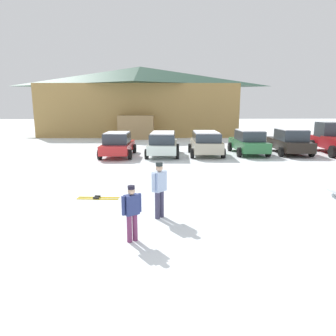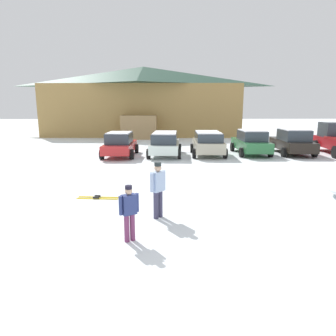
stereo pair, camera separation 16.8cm
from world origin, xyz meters
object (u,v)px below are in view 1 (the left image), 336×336
(parked_green_coupe, at_px, (248,142))
(parked_black_sedan, at_px, (290,141))
(ski_lodge, at_px, (140,101))
(skier_teen_in_navy_coat, at_px, (132,210))
(skier_adult_in_blue_parka, at_px, (159,187))
(parked_beige_suv, at_px, (206,142))
(parked_red_sedan, at_px, (118,144))
(pair_of_skis, at_px, (98,198))
(parked_white_suv, at_px, (163,143))

(parked_green_coupe, distance_m, parked_black_sedan, 2.92)
(ski_lodge, bearing_deg, parked_black_sedan, -55.67)
(skier_teen_in_navy_coat, xyz_separation_m, skier_adult_in_blue_parka, (0.69, 1.57, 0.15))
(parked_beige_suv, height_order, parked_green_coupe, parked_green_coupe)
(skier_teen_in_navy_coat, bearing_deg, parked_black_sedan, 53.70)
(parked_beige_suv, distance_m, parked_green_coupe, 3.11)
(parked_beige_suv, height_order, skier_teen_in_navy_coat, parked_beige_suv)
(parked_red_sedan, bearing_deg, ski_lodge, 87.42)
(parked_beige_suv, bearing_deg, skier_adult_in_blue_parka, -105.98)
(parked_beige_suv, distance_m, skier_teen_in_navy_coat, 13.83)
(pair_of_skis, bearing_deg, parked_white_suv, 74.79)
(parked_black_sedan, bearing_deg, skier_teen_in_navy_coat, -126.30)
(parked_black_sedan, bearing_deg, skier_adult_in_blue_parka, -127.70)
(ski_lodge, distance_m, parked_green_coupe, 18.52)
(parked_black_sedan, bearing_deg, parked_white_suv, -177.10)
(skier_adult_in_blue_parka, bearing_deg, pair_of_skis, 137.62)
(ski_lodge, height_order, parked_red_sedan, ski_lodge)
(ski_lodge, xyz_separation_m, skier_adult_in_blue_parka, (1.82, -28.41, -3.06))
(parked_black_sedan, distance_m, skier_teen_in_navy_coat, 16.93)
(parked_red_sedan, height_order, parked_green_coupe, parked_green_coupe)
(skier_teen_in_navy_coat, height_order, pair_of_skis, skier_teen_in_navy_coat)
(parked_beige_suv, height_order, skier_adult_in_blue_parka, skier_adult_in_blue_parka)
(skier_teen_in_navy_coat, bearing_deg, skier_adult_in_blue_parka, 66.28)
(parked_green_coupe, relative_size, pair_of_skis, 2.99)
(parked_red_sedan, xyz_separation_m, pair_of_skis, (0.39, -9.48, -0.79))
(parked_red_sedan, bearing_deg, parked_beige_suv, 1.82)
(parked_green_coupe, distance_m, pair_of_skis, 13.32)
(parked_red_sedan, xyz_separation_m, parked_black_sedan, (11.92, 0.60, 0.06))
(ski_lodge, bearing_deg, skier_teen_in_navy_coat, -87.84)
(ski_lodge, height_order, parked_black_sedan, ski_lodge)
(parked_green_coupe, xyz_separation_m, skier_teen_in_navy_coat, (-7.11, -13.69, -0.06))
(ski_lodge, xyz_separation_m, parked_green_coupe, (8.24, -16.29, -3.15))
(parked_red_sedan, distance_m, parked_beige_suv, 5.93)
(skier_adult_in_blue_parka, bearing_deg, skier_teen_in_navy_coat, -113.72)
(parked_beige_suv, relative_size, skier_teen_in_navy_coat, 2.92)
(parked_black_sedan, xyz_separation_m, skier_teen_in_navy_coat, (-10.02, -13.64, -0.08))
(parked_red_sedan, height_order, parked_black_sedan, parked_black_sedan)
(ski_lodge, xyz_separation_m, skier_teen_in_navy_coat, (1.13, -29.98, -3.21))
(parked_white_suv, height_order, parked_green_coupe, parked_green_coupe)
(parked_black_sedan, distance_m, pair_of_skis, 15.33)
(ski_lodge, relative_size, parked_green_coupe, 4.98)
(parked_beige_suv, bearing_deg, parked_white_suv, -179.24)
(parked_red_sedan, height_order, skier_adult_in_blue_parka, skier_adult_in_blue_parka)
(ski_lodge, bearing_deg, skier_adult_in_blue_parka, -86.33)
(ski_lodge, relative_size, parked_black_sedan, 4.90)
(parked_beige_suv, relative_size, parked_black_sedan, 0.89)
(parked_red_sedan, distance_m, skier_teen_in_navy_coat, 13.18)
(parked_red_sedan, xyz_separation_m, parked_white_suv, (3.01, 0.15, 0.05))
(parked_red_sedan, relative_size, parked_green_coupe, 0.95)
(parked_white_suv, distance_m, skier_teen_in_navy_coat, 13.24)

